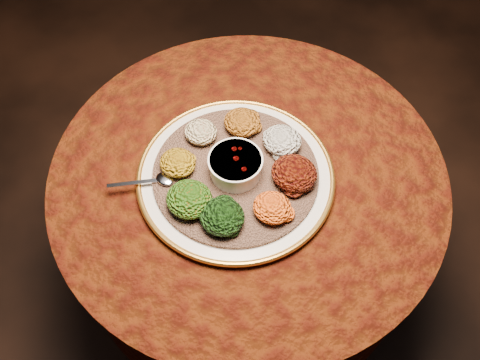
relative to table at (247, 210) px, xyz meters
The scene contains 13 objects.
table is the anchor object (origin of this frame).
platter 0.20m from the table, 108.49° to the right, with size 0.47×0.47×0.02m.
injera 0.21m from the table, 108.49° to the right, with size 0.39×0.39×0.01m, color #8B5E45.
stew_bowl 0.24m from the table, 108.49° to the right, with size 0.13×0.13×0.05m.
spoon 0.30m from the table, 131.39° to the right, with size 0.12×0.11×0.01m.
portion_ayib 0.25m from the table, 70.73° to the left, with size 0.09×0.09×0.05m, color beige.
portion_kitfo 0.26m from the table, 14.33° to the left, with size 0.11×0.10×0.05m, color black.
portion_tikil 0.27m from the table, 32.52° to the right, with size 0.09×0.08×0.04m, color #B0660E.
portion_gomen 0.28m from the table, 75.00° to the right, with size 0.10×0.10×0.05m, color black.
portion_mixveg 0.29m from the table, 104.07° to the right, with size 0.11×0.10×0.05m, color #A0320A.
portion_kik 0.28m from the table, 141.18° to the right, with size 0.09×0.08×0.04m, color #AA7E0F.
portion_timatim 0.27m from the table, behind, with size 0.08×0.08×0.04m, color maroon.
portion_shiro 0.26m from the table, 133.12° to the left, with size 0.09×0.09×0.04m, color #995012.
Camera 1 is at (0.41, -0.60, 1.79)m, focal length 40.00 mm.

